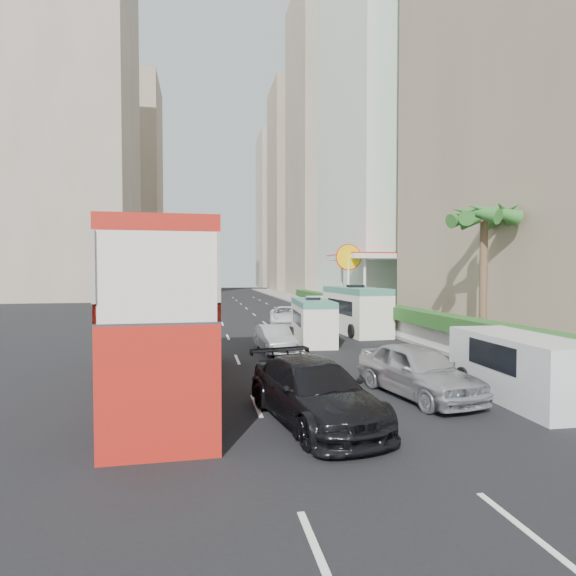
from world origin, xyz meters
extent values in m
plane|color=black|center=(0.00, 0.00, 0.00)|extent=(200.00, 200.00, 0.00)
cube|color=red|center=(-6.00, 0.00, 2.53)|extent=(2.50, 11.00, 5.06)
imported|color=#AEB1B5|center=(-1.65, 6.62, 0.00)|extent=(1.67, 4.02, 1.29)
imported|color=#AEB1B5|center=(1.47, -1.93, 0.00)|extent=(2.73, 5.04, 1.63)
imported|color=black|center=(-2.29, -3.63, 0.00)|extent=(3.18, 5.74, 1.57)
imported|color=silver|center=(0.90, 17.14, 0.00)|extent=(2.91, 5.19, 1.37)
cube|color=silver|center=(0.89, 9.17, 1.18)|extent=(2.23, 5.45, 2.36)
cube|color=silver|center=(4.53, 12.45, 1.46)|extent=(2.50, 6.67, 2.91)
cube|color=silver|center=(4.35, -2.90, 0.98)|extent=(2.16, 4.98, 1.96)
cube|color=silver|center=(4.36, 19.11, 0.96)|extent=(1.92, 4.79, 1.92)
cube|color=#99968C|center=(9.00, 25.00, 0.09)|extent=(6.00, 120.00, 0.18)
cube|color=silver|center=(6.20, 14.00, 0.68)|extent=(0.30, 44.00, 1.00)
cube|color=#2D6626|center=(6.20, 14.00, 1.53)|extent=(1.10, 44.00, 0.70)
cylinder|color=brown|center=(7.80, 4.00, 3.38)|extent=(0.36, 0.36, 6.40)
cube|color=silver|center=(10.00, 23.00, 2.75)|extent=(6.50, 8.00, 5.50)
cube|color=white|center=(18.00, 34.00, 29.00)|extent=(16.00, 18.00, 58.00)
cube|color=tan|center=(18.00, 58.00, 25.00)|extent=(16.00, 16.00, 50.00)
cube|color=tan|center=(17.00, 82.00, 22.00)|extent=(14.00, 14.00, 44.00)
cube|color=tan|center=(17.00, 104.00, 20.00)|extent=(14.00, 14.00, 40.00)
cube|color=tan|center=(-24.00, 55.00, 26.00)|extent=(18.00, 18.00, 52.00)
cube|color=tan|center=(-22.00, 90.00, 23.00)|extent=(16.00, 16.00, 46.00)
camera|label=1|loc=(-5.15, -14.82, 3.87)|focal=28.00mm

